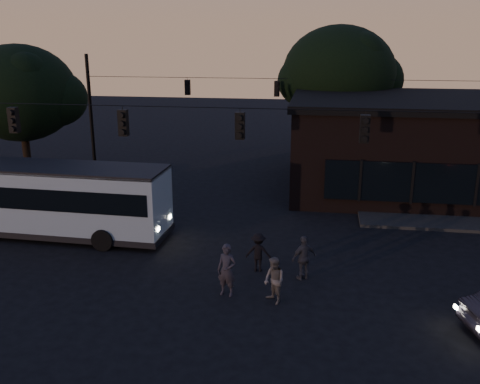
# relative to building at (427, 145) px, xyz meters

# --- Properties ---
(ground) EXTENTS (120.00, 120.00, 0.00)m
(ground) POSITION_rel_building_xyz_m (-9.00, -15.97, -2.71)
(ground) COLOR black
(ground) RESTS_ON ground
(sidewalk_far_left) EXTENTS (14.00, 10.00, 0.15)m
(sidewalk_far_left) POSITION_rel_building_xyz_m (-23.00, -1.97, -2.63)
(sidewalk_far_left) COLOR black
(sidewalk_far_left) RESTS_ON ground
(building) EXTENTS (15.40, 10.41, 5.40)m
(building) POSITION_rel_building_xyz_m (0.00, 0.00, 0.00)
(building) COLOR black
(building) RESTS_ON ground
(tree_behind) EXTENTS (7.60, 7.60, 9.43)m
(tree_behind) POSITION_rel_building_xyz_m (-5.00, 6.03, 3.48)
(tree_behind) COLOR black
(tree_behind) RESTS_ON ground
(tree_left) EXTENTS (6.40, 6.40, 8.30)m
(tree_left) POSITION_rel_building_xyz_m (-23.00, -2.97, 2.86)
(tree_left) COLOR black
(tree_left) RESTS_ON ground
(signal_rig_near) EXTENTS (26.24, 0.30, 7.50)m
(signal_rig_near) POSITION_rel_building_xyz_m (-9.00, -11.97, 1.74)
(signal_rig_near) COLOR black
(signal_rig_near) RESTS_ON ground
(signal_rig_far) EXTENTS (26.24, 0.30, 7.50)m
(signal_rig_far) POSITION_rel_building_xyz_m (-9.00, 4.03, 1.50)
(signal_rig_far) COLOR black
(signal_rig_far) RESTS_ON ground
(bus) EXTENTS (11.64, 3.16, 3.25)m
(bus) POSITION_rel_building_xyz_m (-18.33, -10.04, -0.88)
(bus) COLOR gray
(bus) RESTS_ON ground
(pedestrian_a) EXTENTS (0.77, 0.60, 1.89)m
(pedestrian_a) POSITION_rel_building_xyz_m (-9.06, -14.61, -1.76)
(pedestrian_a) COLOR black
(pedestrian_a) RESTS_ON ground
(pedestrian_b) EXTENTS (0.98, 1.00, 1.63)m
(pedestrian_b) POSITION_rel_building_xyz_m (-7.39, -14.91, -1.90)
(pedestrian_b) COLOR #4E4947
(pedestrian_b) RESTS_ON ground
(pedestrian_c) EXTENTS (1.06, 0.91, 1.71)m
(pedestrian_c) POSITION_rel_building_xyz_m (-6.46, -12.94, -1.85)
(pedestrian_c) COLOR #26272E
(pedestrian_c) RESTS_ON ground
(pedestrian_d) EXTENTS (1.00, 0.58, 1.54)m
(pedestrian_d) POSITION_rel_building_xyz_m (-8.21, -12.45, -1.94)
(pedestrian_d) COLOR black
(pedestrian_d) RESTS_ON ground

